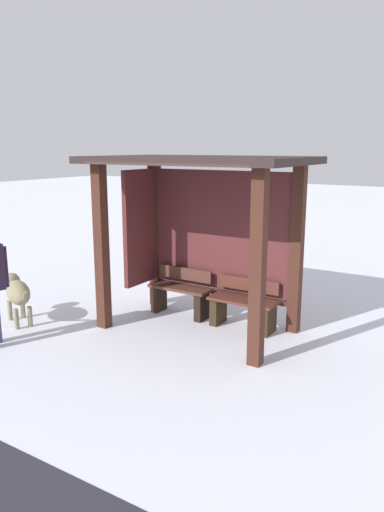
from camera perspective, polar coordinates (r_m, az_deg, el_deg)
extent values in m
plane|color=white|center=(7.48, 0.66, -8.49)|extent=(60.00, 60.00, 0.00)
cube|color=#432319|center=(7.35, -10.54, 0.94)|extent=(0.16, 0.16, 2.47)
cube|color=#432319|center=(5.97, 7.71, -1.65)|extent=(0.16, 0.16, 2.47)
cube|color=#432319|center=(8.37, -4.32, 2.54)|extent=(0.16, 0.16, 2.47)
cube|color=#432319|center=(7.20, 12.15, 0.63)|extent=(0.16, 0.16, 2.47)
cube|color=#2F211F|center=(6.98, 0.72, 11.18)|extent=(3.09, 1.91, 0.10)
cube|color=#572526|center=(7.67, 3.31, 2.97)|extent=(2.36, 0.08, 1.88)
cube|color=#432319|center=(7.88, 3.15, -4.22)|extent=(2.36, 0.06, 0.08)
cube|color=#572526|center=(8.00, -6.20, 3.32)|extent=(0.08, 0.74, 1.88)
cube|color=#512F25|center=(7.92, -1.45, -3.75)|extent=(1.04, 0.36, 0.05)
cube|color=#512F25|center=(8.00, -0.83, -2.08)|extent=(0.99, 0.04, 0.20)
cube|color=black|center=(7.78, 1.16, -5.92)|extent=(0.12, 0.30, 0.44)
cube|color=black|center=(8.22, -3.89, -4.93)|extent=(0.12, 0.30, 0.44)
cube|color=#552A20|center=(7.39, 5.98, -5.18)|extent=(1.04, 0.42, 0.04)
cube|color=#552A20|center=(7.49, 6.66, -3.33)|extent=(0.99, 0.04, 0.20)
cube|color=#312415|center=(7.30, 8.92, -7.42)|extent=(0.12, 0.36, 0.42)
cube|color=#312415|center=(7.64, 3.10, -6.35)|extent=(0.12, 0.36, 0.42)
cylinder|color=#291A30|center=(7.19, -21.11, -1.20)|extent=(0.11, 0.11, 0.57)
ellipsoid|color=gray|center=(8.01, -19.69, -4.04)|extent=(0.79, 0.61, 0.37)
sphere|color=gray|center=(8.42, -20.39, -2.79)|extent=(0.27, 0.27, 0.27)
cylinder|color=gray|center=(7.60, -19.04, -4.44)|extent=(0.19, 0.13, 0.19)
cylinder|color=gray|center=(8.34, -19.18, -5.80)|extent=(0.07, 0.07, 0.32)
cylinder|color=gray|center=(8.31, -20.54, -5.99)|extent=(0.07, 0.07, 0.32)
cylinder|color=gray|center=(7.91, -18.43, -6.74)|extent=(0.07, 0.07, 0.32)
cylinder|color=gray|center=(7.88, -19.86, -6.94)|extent=(0.07, 0.07, 0.32)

